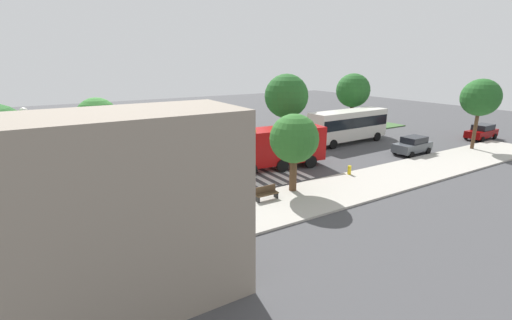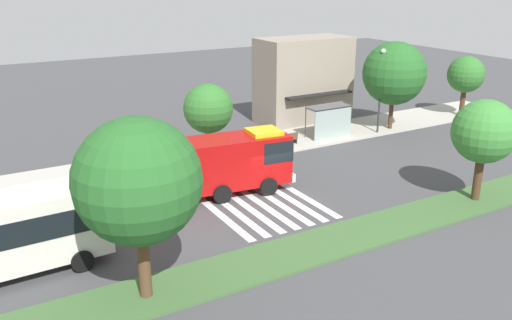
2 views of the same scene
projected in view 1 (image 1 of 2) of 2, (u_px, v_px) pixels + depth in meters
name	position (u px, v px, depth m)	size (l,w,h in m)	color
ground_plane	(238.00, 170.00, 29.70)	(120.00, 120.00, 0.00)	#424244
sidewalk	(298.00, 200.00, 22.95)	(60.00, 5.13, 0.14)	#ADA89E
median_strip	(205.00, 151.00, 35.53)	(60.00, 3.00, 0.14)	#3D6033
crosswalk	(251.00, 167.00, 30.32)	(5.85, 10.12, 0.01)	silver
fire_truck	(271.00, 146.00, 29.47)	(9.26, 3.60, 3.69)	#A50C0C
parked_car_west	(482.00, 132.00, 40.92)	(4.67, 2.16, 1.76)	#720505
parked_car_mid	(413.00, 145.00, 34.45)	(4.30, 2.18, 1.73)	#474C51
transit_bus	(348.00, 124.00, 38.89)	(10.12, 3.11, 3.62)	silver
bus_stop_shelter	(135.00, 200.00, 18.34)	(3.50, 1.40, 2.46)	#4C4C51
bench_near_shelter	(206.00, 207.00, 20.70)	(1.60, 0.50, 0.90)	#4C3823
bench_west_of_shelter	(266.00, 193.00, 22.83)	(1.60, 0.50, 0.90)	#4C3823
street_lamp	(34.00, 168.00, 16.33)	(0.36, 0.36, 6.79)	#2D2D30
storefront_building	(131.00, 213.00, 12.56)	(8.05, 4.83, 7.32)	gray
sidewalk_tree_far_west	(481.00, 98.00, 34.83)	(3.70, 3.70, 7.11)	#513823
sidewalk_tree_west	(294.00, 139.00, 23.59)	(3.37, 3.37, 5.41)	#513823
median_tree_far_west	(353.00, 91.00, 44.42)	(4.27, 4.27, 7.28)	#513823
median_tree_west	(286.00, 96.00, 39.21)	(4.94, 4.94, 7.43)	#513823
median_tree_center	(98.00, 119.00, 29.56)	(3.59, 3.59, 5.85)	#47301E
fire_hydrant	(349.00, 170.00, 27.95)	(0.28, 0.28, 0.70)	gold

